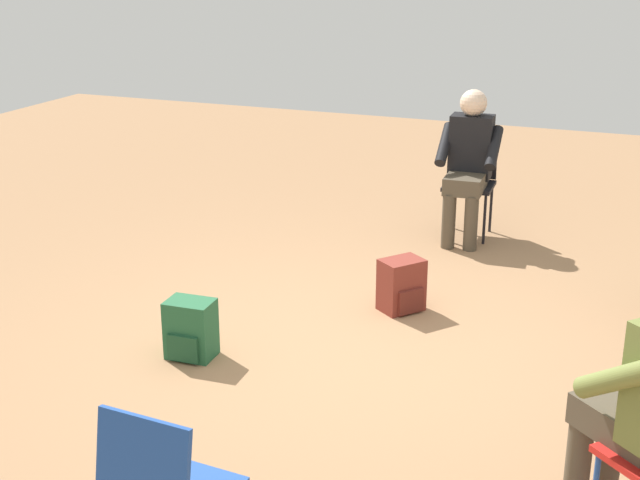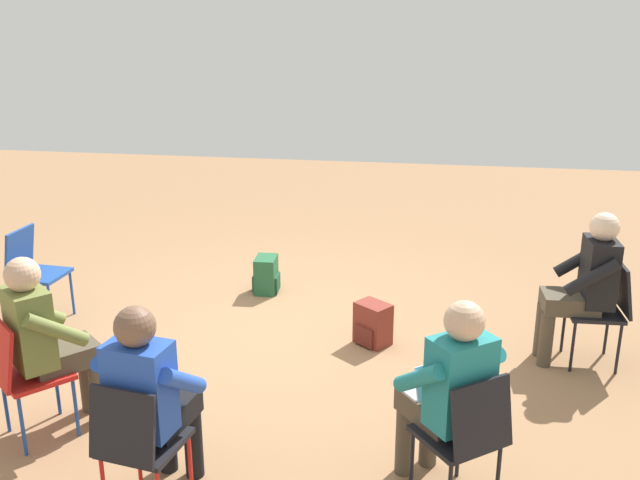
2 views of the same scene
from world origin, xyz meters
The scene contains 12 objects.
ground_plane centered at (0.00, 0.00, 0.00)m, with size 14.50×14.50×0.00m, color #99704C.
chair_southeast centered at (1.82, -1.29, 0.50)m, with size 0.59×0.58×0.85m.
chair_east centered at (2.43, -0.27, 0.50)m, with size 0.49×0.46×0.85m.
chair_northeast centered at (2.08, 1.47, 0.50)m, with size 0.58×0.58×0.85m.
chair_north centered at (0.14, 2.58, 0.50)m, with size 0.42×0.45×0.85m.
chair_south centered at (0.07, -2.24, 0.50)m, with size 0.43×0.46×0.85m.
person_with_laptop centered at (1.94, 1.36, 0.69)m, with size 0.64×0.63×1.24m.
person_in_olive centered at (1.69, -1.18, 0.69)m, with size 0.63×0.63×1.24m.
person_in_black centered at (0.15, 2.42, 0.69)m, with size 0.51×0.53×1.24m.
person_in_blue centered at (2.27, -0.24, 0.69)m, with size 0.56×0.55×1.24m.
backpack_near_laptop_user centered at (0.08, 0.79, 0.16)m, with size 0.33×0.34×0.36m.
backpack_by_empty_chair centered at (-0.89, -0.36, 0.16)m, with size 0.29×0.26×0.36m.
Camera 2 is at (5.51, 1.22, 2.70)m, focal length 40.00 mm.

